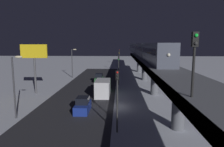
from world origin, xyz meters
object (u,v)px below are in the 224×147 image
sedan_green_2 (99,78)px  traffic_light_distant (119,54)px  traffic_light_near (117,93)px  box_truck (103,87)px  traffic_light_mid (119,66)px  rail_signal (194,53)px  traffic_light_far (119,58)px  commercial_billboard (34,56)px  subway_train (140,49)px  sedan_blue (83,106)px

sedan_green_2 → traffic_light_distant: size_ratio=0.63×
traffic_light_near → traffic_light_distant: bearing=-90.0°
box_truck → traffic_light_mid: 9.47m
traffic_light_mid → rail_signal: bearing=98.5°
box_truck → sedan_green_2: bearing=-80.7°
traffic_light_near → traffic_light_far: same height
box_truck → commercial_billboard: bearing=-1.7°
traffic_light_distant → box_truck: bearing=87.3°
sedan_green_2 → subway_train: bearing=54.2°
sedan_green_2 → traffic_light_mid: bearing=-37.6°
subway_train → traffic_light_far: subway_train is taller
traffic_light_far → subway_train: bearing=141.5°
subway_train → traffic_light_near: subway_train is taller
rail_signal → traffic_light_near: rail_signal is taller
subway_train → traffic_light_mid: bearing=71.3°
rail_signal → traffic_light_mid: rail_signal is taller
traffic_light_mid → commercial_billboard: bearing=28.7°
rail_signal → traffic_light_mid: bearing=-81.5°
traffic_light_near → traffic_light_mid: size_ratio=1.00×
subway_train → sedan_blue: subway_train is taller
rail_signal → traffic_light_far: size_ratio=0.62×
rail_signal → box_truck: 25.19m
traffic_light_mid → sedan_blue: bearing=75.2°
traffic_light_near → traffic_light_distant: size_ratio=1.00×
sedan_green_2 → box_truck: size_ratio=0.55×
traffic_light_near → traffic_light_distant: 72.68m
rail_signal → traffic_light_near: 9.75m
sedan_green_2 → traffic_light_distant: traffic_light_distant is taller
subway_train → traffic_light_distant: size_ratio=11.57×
traffic_light_distant → commercial_billboard: (15.06, 56.71, 2.63)m
box_truck → traffic_light_mid: size_ratio=1.16×
traffic_light_distant → commercial_billboard: size_ratio=0.72×
sedan_blue → traffic_light_far: bearing=83.6°
box_truck → traffic_light_near: bearing=99.8°
sedan_blue → subway_train: bearing=73.2°
traffic_light_distant → traffic_light_far: bearing=90.0°
traffic_light_far → rail_signal: bearing=94.8°
traffic_light_distant → commercial_billboard: 58.74m
rail_signal → traffic_light_mid: 32.25m
rail_signal → sedan_green_2: (9.43, -35.23, -7.68)m
sedan_blue → box_truck: box_truck is taller
sedan_green_2 → commercial_billboard: commercial_billboard is taller
traffic_light_near → traffic_light_distant: (0.00, -72.68, 0.00)m
rail_signal → traffic_light_distant: (4.73, -80.06, -4.28)m
box_truck → traffic_light_far: traffic_light_far is taller
rail_signal → box_truck: (7.43, -22.99, -7.13)m
subway_train → sedan_green_2: subway_train is taller
rail_signal → sedan_green_2: 37.27m
sedan_blue → traffic_light_mid: traffic_light_mid is taller
traffic_light_near → sedan_green_2: bearing=-80.4°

